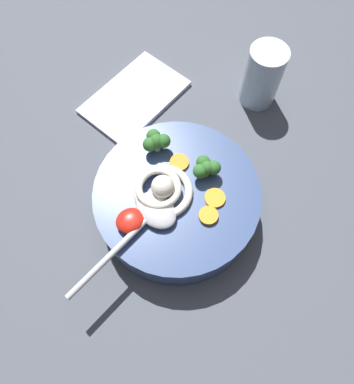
{
  "coord_description": "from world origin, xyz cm",
  "views": [
    {
      "loc": [
        10.52,
        20.22,
        53.11
      ],
      "look_at": [
        2.2,
        2.77,
        9.48
      ],
      "focal_mm": 32.96,
      "sensor_mm": 36.0,
      "label": 1
    }
  ],
  "objects_px": {
    "soup_bowl": "(177,200)",
    "noodle_pile": "(162,189)",
    "soup_spoon": "(148,218)",
    "drinking_glass": "(262,76)",
    "folded_napkin": "(133,98)"
  },
  "relations": [
    {
      "from": "drinking_glass",
      "to": "folded_napkin",
      "type": "xyz_separation_m",
      "value": [
        0.19,
        -0.09,
        -0.05
      ]
    },
    {
      "from": "noodle_pile",
      "to": "folded_napkin",
      "type": "relative_size",
      "value": 0.5
    },
    {
      "from": "soup_spoon",
      "to": "folded_napkin",
      "type": "height_order",
      "value": "soup_spoon"
    },
    {
      "from": "soup_bowl",
      "to": "soup_spoon",
      "type": "distance_m",
      "value": 0.07
    },
    {
      "from": "soup_spoon",
      "to": "drinking_glass",
      "type": "xyz_separation_m",
      "value": [
        -0.26,
        -0.15,
        -0.02
      ]
    },
    {
      "from": "noodle_pile",
      "to": "drinking_glass",
      "type": "height_order",
      "value": "drinking_glass"
    },
    {
      "from": "soup_spoon",
      "to": "folded_napkin",
      "type": "xyz_separation_m",
      "value": [
        -0.07,
        -0.24,
        -0.06
      ]
    },
    {
      "from": "soup_spoon",
      "to": "drinking_glass",
      "type": "relative_size",
      "value": 1.65
    },
    {
      "from": "soup_bowl",
      "to": "noodle_pile",
      "type": "relative_size",
      "value": 2.62
    },
    {
      "from": "soup_spoon",
      "to": "soup_bowl",
      "type": "bearing_deg",
      "value": 180.0
    },
    {
      "from": "soup_bowl",
      "to": "drinking_glass",
      "type": "distance_m",
      "value": 0.25
    },
    {
      "from": "noodle_pile",
      "to": "soup_spoon",
      "type": "relative_size",
      "value": 0.51
    },
    {
      "from": "drinking_glass",
      "to": "folded_napkin",
      "type": "height_order",
      "value": "drinking_glass"
    },
    {
      "from": "soup_bowl",
      "to": "folded_napkin",
      "type": "height_order",
      "value": "soup_bowl"
    },
    {
      "from": "soup_spoon",
      "to": "folded_napkin",
      "type": "relative_size",
      "value": 0.99
    }
  ]
}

